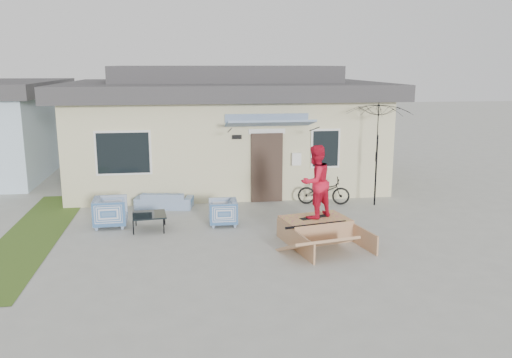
{
  "coord_description": "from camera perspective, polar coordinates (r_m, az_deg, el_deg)",
  "views": [
    {
      "loc": [
        -1.47,
        -10.93,
        4.11
      ],
      "look_at": [
        0.3,
        1.8,
        1.3
      ],
      "focal_mm": 37.0,
      "sensor_mm": 36.0,
      "label": 1
    }
  ],
  "objects": [
    {
      "name": "grass_strip",
      "position": [
        14.07,
        -23.01,
        -5.65
      ],
      "size": [
        1.4,
        8.0,
        0.01
      ],
      "primitive_type": "cube",
      "color": "#37541C",
      "rests_on": "ground"
    },
    {
      "name": "armchair_right",
      "position": [
        13.76,
        -3.61,
        -3.47
      ],
      "size": [
        0.69,
        0.73,
        0.74
      ],
      "primitive_type": "imported",
      "rotation": [
        0.0,
        0.0,
        -1.59
      ],
      "color": "#295791",
      "rests_on": "ground"
    },
    {
      "name": "loveseat",
      "position": [
        15.55,
        -9.9,
        -1.96
      ],
      "size": [
        1.7,
        0.76,
        0.64
      ],
      "primitive_type": "imported",
      "rotation": [
        0.0,
        0.0,
        2.97
      ],
      "color": "#295791",
      "rests_on": "ground"
    },
    {
      "name": "skater",
      "position": [
        12.49,
        6.43,
        -0.16
      ],
      "size": [
        1.07,
        1.01,
        1.74
      ],
      "primitive_type": "imported",
      "rotation": [
        0.0,
        0.0,
        3.71
      ],
      "color": "red",
      "rests_on": "skateboard"
    },
    {
      "name": "skateboard",
      "position": [
        12.71,
        6.33,
        -4.1
      ],
      "size": [
        0.77,
        0.44,
        0.05
      ],
      "primitive_type": "cube",
      "rotation": [
        0.0,
        0.0,
        0.36
      ],
      "color": "black",
      "rests_on": "skate_ramp"
    },
    {
      "name": "armchair_left",
      "position": [
        14.09,
        -15.46,
        -3.3
      ],
      "size": [
        0.8,
        0.85,
        0.84
      ],
      "primitive_type": "imported",
      "rotation": [
        0.0,
        0.0,
        1.61
      ],
      "color": "#295791",
      "rests_on": "ground"
    },
    {
      "name": "patio_umbrella",
      "position": [
        15.76,
        12.96,
        3.4
      ],
      "size": [
        2.2,
        2.08,
        2.2
      ],
      "color": "black",
      "rests_on": "ground"
    },
    {
      "name": "ground",
      "position": [
        11.77,
        -0.24,
        -8.1
      ],
      "size": [
        90.0,
        90.0,
        0.0
      ],
      "primitive_type": "plane",
      "color": "#9A9B93",
      "rests_on": "ground"
    },
    {
      "name": "bicycle",
      "position": [
        15.82,
        7.34,
        -0.98
      ],
      "size": [
        1.63,
        0.85,
        0.99
      ],
      "primitive_type": "imported",
      "rotation": [
        0.0,
        0.0,
        1.36
      ],
      "color": "black",
      "rests_on": "ground"
    },
    {
      "name": "house",
      "position": [
        19.11,
        -3.46,
        5.79
      ],
      "size": [
        10.8,
        8.49,
        4.1
      ],
      "color": "beige",
      "rests_on": "ground"
    },
    {
      "name": "skate_ramp",
      "position": [
        12.74,
        6.4,
        -5.36
      ],
      "size": [
        1.92,
        2.31,
        0.51
      ],
      "primitive_type": null,
      "rotation": [
        0.0,
        0.0,
        0.21
      ],
      "color": "#AD7D56",
      "rests_on": "ground"
    },
    {
      "name": "coffee_table",
      "position": [
        13.64,
        -11.45,
        -4.57
      ],
      "size": [
        0.9,
        0.9,
        0.41
      ],
      "primitive_type": "cube",
      "rotation": [
        0.0,
        0.0,
        0.1
      ],
      "color": "black",
      "rests_on": "ground"
    }
  ]
}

